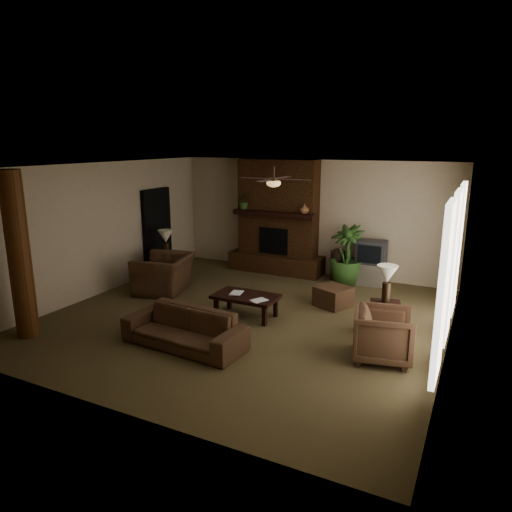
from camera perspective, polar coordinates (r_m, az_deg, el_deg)
The scene contains 23 objects.
room_shell at distance 8.46m, azimuth -1.20°, elevation 1.39°, with size 7.00×7.00×7.00m.
fireplace at distance 11.70m, azimuth 2.64°, elevation 3.66°, with size 2.40×0.70×2.80m.
windows at distance 7.76m, azimuth 22.77°, elevation -1.24°, with size 0.08×3.65×2.35m.
log_column at distance 8.57m, azimuth -26.97°, elevation 0.02°, with size 0.36×0.36×2.80m, color #5C3417.
doorway at distance 11.86m, azimuth -11.99°, elevation 3.00°, with size 0.10×1.00×2.10m, color black.
ceiling_fan at distance 8.38m, azimuth 2.17°, elevation 9.09°, with size 1.35×1.35×0.37m.
sofa at distance 7.63m, azimuth -8.80°, elevation -8.06°, with size 2.04×0.59×0.80m, color #49301F.
armchair_left at distance 10.38m, azimuth -11.17°, elevation -1.42°, with size 1.23×0.80×1.08m, color #49301F.
armchair_right at distance 7.34m, azimuth 15.32°, elevation -9.02°, with size 0.84×0.79×0.87m, color #49301F.
coffee_table at distance 8.76m, azimuth -1.24°, elevation -5.14°, with size 1.20×0.70×0.43m.
ottoman at distance 9.50m, azimuth 9.41°, elevation -4.91°, with size 0.60×0.60×0.40m, color #49301F.
tv_stand at distance 11.11m, azimuth 13.70°, elevation -2.07°, with size 0.85×0.50×0.50m, color silver.
tv at distance 10.98m, azimuth 13.95°, elevation 0.47°, with size 0.67×0.56×0.52m.
floor_vase at distance 11.25m, azimuth 9.94°, elevation -0.73°, with size 0.34×0.34×0.77m.
floor_plant at distance 10.97m, azimuth 10.93°, elevation -1.39°, with size 0.77×1.38×0.77m, color #2F5321.
side_table_left at distance 11.33m, azimuth -10.78°, elevation -1.48°, with size 0.50×0.50×0.55m, color black.
lamp_left at distance 11.18m, azimuth -10.97°, elevation 2.14°, with size 0.38×0.38×0.65m.
side_table_right at distance 8.35m, azimuth 15.44°, elevation -7.36°, with size 0.50×0.50×0.55m, color black.
lamp_right at distance 8.18m, azimuth 15.73°, elevation -2.47°, with size 0.45×0.45×0.65m.
mantel_plant at distance 11.78m, azimuth -1.42°, elevation 6.54°, with size 0.38×0.42×0.33m, color #2F5321.
mantel_vase at distance 11.10m, azimuth 5.94°, elevation 5.73°, with size 0.22×0.23×0.22m, color brown.
book_a at distance 8.81m, azimuth -3.09°, elevation -3.68°, with size 0.22×0.03×0.29m, color #999999.
book_b at distance 8.45m, azimuth -0.07°, elevation -4.41°, with size 0.21×0.02×0.29m, color #999999.
Camera 1 is at (3.83, -7.32, 3.23)m, focal length 32.73 mm.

